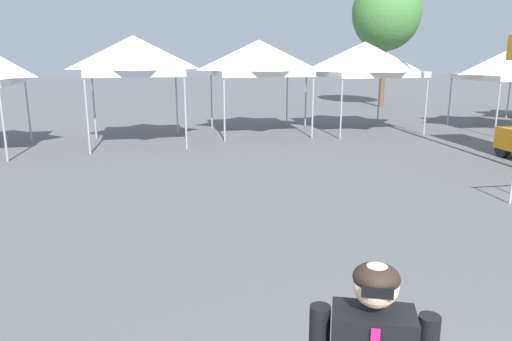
{
  "coord_description": "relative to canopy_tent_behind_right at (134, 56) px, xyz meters",
  "views": [
    {
      "loc": [
        -1.64,
        -1.12,
        2.77
      ],
      "look_at": [
        -0.29,
        4.87,
        1.3
      ],
      "focal_mm": 33.45,
      "sensor_mm": 36.0,
      "label": 1
    }
  ],
  "objects": [
    {
      "name": "canopy_tent_right_of_center",
      "position": [
        8.31,
        1.06,
        -0.12
      ],
      "size": [
        3.63,
        3.63,
        3.3
      ],
      "color": "#9E9EA3",
      "rests_on": "ground"
    },
    {
      "name": "canopy_tent_behind_center",
      "position": [
        4.34,
        1.3,
        -0.07
      ],
      "size": [
        3.25,
        3.25,
        3.35
      ],
      "color": "#9E9EA3",
      "rests_on": "ground"
    },
    {
      "name": "canopy_tent_behind_right",
      "position": [
        0.0,
        0.0,
        0.0
      ],
      "size": [
        3.05,
        3.05,
        3.41
      ],
      "color": "#9E9EA3",
      "rests_on": "ground"
    },
    {
      "name": "tree_behind_tents_right",
      "position": [
        13.19,
        8.98,
        2.26
      ],
      "size": [
        3.68,
        3.68,
        7.1
      ],
      "color": "brown",
      "rests_on": "ground"
    },
    {
      "name": "canopy_tent_far_right",
      "position": [
        13.85,
        0.01,
        -0.29
      ],
      "size": [
        3.3,
        3.3,
        3.1
      ],
      "color": "#9E9EA3",
      "rests_on": "ground"
    }
  ]
}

